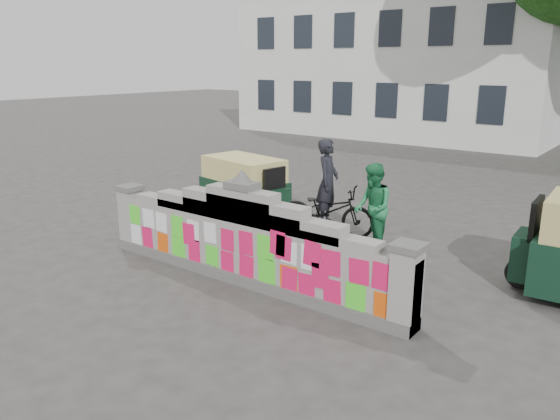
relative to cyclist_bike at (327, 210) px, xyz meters
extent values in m
plane|color=#383533|center=(0.30, -3.18, -0.56)|extent=(100.00, 100.00, 0.00)
cube|color=#4C4C49|center=(0.30, -3.18, -0.46)|extent=(6.40, 0.42, 0.20)
cube|color=gray|center=(0.30, -3.18, 0.04)|extent=(6.40, 0.32, 1.00)
cube|color=gray|center=(0.30, -3.18, 0.61)|extent=(5.20, 0.32, 0.14)
cube|color=gray|center=(0.30, -3.18, 0.68)|extent=(4.00, 0.32, 0.28)
cube|color=gray|center=(0.30, -3.18, 0.76)|extent=(2.60, 0.32, 0.44)
cube|color=gray|center=(0.30, -3.18, 0.83)|extent=(1.40, 0.32, 0.58)
cube|color=#4C4C49|center=(0.30, -3.18, 1.18)|extent=(0.55, 0.36, 0.12)
cone|color=#4C4C49|center=(0.30, -3.18, 1.34)|extent=(0.36, 0.36, 0.22)
cube|color=gray|center=(-2.72, -3.18, 0.06)|extent=(0.36, 0.40, 1.24)
cube|color=#4C4C49|center=(-2.72, -3.18, 0.72)|extent=(0.44, 0.44, 0.10)
cube|color=gray|center=(3.32, -3.18, 0.06)|extent=(0.36, 0.40, 1.24)
cube|color=#4C4C49|center=(3.32, -3.18, 0.72)|extent=(0.44, 0.44, 0.10)
cube|color=silver|center=(-6.70, 18.82, 3.44)|extent=(16.00, 10.00, 8.00)
imported|color=black|center=(0.00, 0.00, 0.00)|extent=(2.26, 1.29, 1.12)
imported|color=black|center=(0.00, 0.00, 0.39)|extent=(0.62, 0.79, 1.90)
imported|color=#227D47|center=(1.28, -0.32, 0.34)|extent=(1.09, 1.11, 1.80)
cube|color=black|center=(-2.63, 0.24, -0.05)|extent=(2.41, 1.60, 0.74)
cube|color=#D5C971|center=(-2.63, 0.24, 0.60)|extent=(2.22, 1.52, 0.56)
cube|color=black|center=(-1.49, 0.03, -0.05)|extent=(0.58, 0.72, 0.65)
cube|color=black|center=(-1.49, 0.03, 0.51)|extent=(0.19, 0.65, 0.56)
cylinder|color=black|center=(-1.40, 0.01, -0.33)|extent=(0.48, 0.20, 0.46)
cylinder|color=black|center=(-3.54, -0.10, -0.33)|extent=(0.48, 0.20, 0.46)
cylinder|color=black|center=(-3.35, 0.90, -0.33)|extent=(0.48, 0.20, 0.46)
cube|color=black|center=(4.37, -0.52, 0.04)|extent=(0.59, 0.80, 0.77)
cube|color=black|center=(4.37, -0.52, 0.70)|extent=(0.13, 0.77, 0.66)
cylinder|color=black|center=(4.26, -0.52, -0.29)|extent=(0.55, 0.16, 0.55)
camera|label=1|loc=(6.20, -9.91, 3.18)|focal=35.00mm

